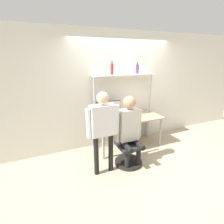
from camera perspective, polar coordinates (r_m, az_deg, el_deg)
name	(u,v)px	position (r m, az deg, el deg)	size (l,w,h in m)	color
ground_plane	(135,153)	(4.15, 7.53, -13.19)	(12.00, 12.00, 0.00)	tan
wall_back	(121,89)	(4.30, 2.96, 7.40)	(8.00, 0.06, 2.70)	silver
desk	(128,121)	(4.15, 5.21, -2.81)	(1.61, 0.72, 0.75)	tan
shelf_unit	(125,86)	(4.13, 4.11, 8.54)	(1.53, 0.28, 1.73)	silver
monitor	(109,109)	(4.03, -1.09, 1.04)	(0.60, 0.22, 0.39)	black
laptop	(116,119)	(3.83, 1.37, -2.34)	(0.32, 0.22, 0.21)	#333338
cell_phone	(127,120)	(3.94, 4.98, -2.64)	(0.07, 0.15, 0.01)	#264C8C
office_chair	(128,151)	(3.68, 5.13, -12.53)	(0.56, 0.56, 0.89)	black
person_seated	(129,126)	(3.40, 5.73, -4.59)	(0.56, 0.48, 1.42)	black
person_standing	(103,124)	(3.07, -2.92, -3.79)	(0.61, 0.21, 1.56)	black
bottle_red	(112,69)	(3.94, -0.01, 13.86)	(0.06, 0.06, 0.29)	maroon
bottle_purple	(137,69)	(4.24, 8.24, 13.77)	(0.07, 0.07, 0.26)	#593372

